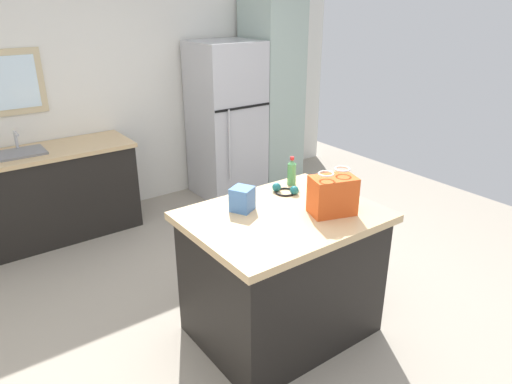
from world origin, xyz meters
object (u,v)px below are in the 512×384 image
(kitchen_island, at_px, (282,274))
(shopping_bag, at_px, (333,195))
(bottle, at_px, (292,172))
(ear_defenders, at_px, (285,190))
(tall_cabinet, at_px, (271,93))
(refrigerator, at_px, (226,121))
(small_box, at_px, (242,199))

(kitchen_island, height_order, shopping_bag, shopping_bag)
(bottle, xyz_separation_m, ear_defenders, (-0.14, -0.10, -0.07))
(tall_cabinet, distance_m, shopping_bag, 2.98)
(bottle, bearing_deg, shopping_bag, -101.97)
(tall_cabinet, relative_size, shopping_bag, 6.90)
(refrigerator, height_order, small_box, refrigerator)
(shopping_bag, bearing_deg, ear_defenders, 93.53)
(ear_defenders, bearing_deg, refrigerator, 67.60)
(refrigerator, bearing_deg, bottle, -109.95)
(tall_cabinet, distance_m, bottle, 2.47)
(refrigerator, height_order, ear_defenders, refrigerator)
(small_box, relative_size, bottle, 0.73)
(refrigerator, xyz_separation_m, bottle, (-0.74, -2.03, 0.13))
(kitchen_island, bearing_deg, shopping_bag, -34.74)
(small_box, height_order, bottle, bottle)
(kitchen_island, xyz_separation_m, bottle, (0.37, 0.36, 0.55))
(bottle, bearing_deg, ear_defenders, -144.91)
(shopping_bag, bearing_deg, bottle, 78.03)
(tall_cabinet, xyz_separation_m, bottle, (-1.40, -2.03, -0.11))
(shopping_bag, xyz_separation_m, ear_defenders, (-0.03, 0.44, -0.10))
(kitchen_island, height_order, small_box, small_box)
(kitchen_island, bearing_deg, tall_cabinet, 53.54)
(kitchen_island, relative_size, small_box, 7.74)
(kitchen_island, bearing_deg, refrigerator, 65.12)
(ear_defenders, bearing_deg, small_box, -171.93)
(shopping_bag, bearing_deg, small_box, 139.30)
(kitchen_island, relative_size, ear_defenders, 6.03)
(tall_cabinet, bearing_deg, small_box, -131.69)
(shopping_bag, distance_m, ear_defenders, 0.45)
(shopping_bag, relative_size, ear_defenders, 1.60)
(small_box, xyz_separation_m, ear_defenders, (0.41, 0.06, -0.06))
(kitchen_island, bearing_deg, bottle, 44.02)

